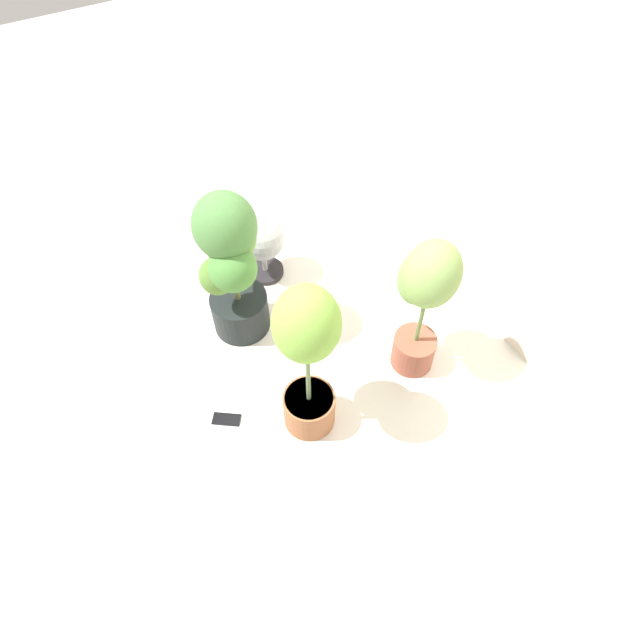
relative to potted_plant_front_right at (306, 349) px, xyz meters
The scene contains 7 objects.
ground_plane 0.56m from the potted_plant_front_right, 159.56° to the left, with size 8.00×8.00×0.00m, color silver.
mylar_back_wall 1.14m from the potted_plant_front_right, 106.47° to the left, with size 3.20×0.01×2.00m, color silver.
potted_plant_front_right is the anchor object (origin of this frame).
potted_plant_back_right 0.53m from the potted_plant_front_right, 92.18° to the left, with size 0.35×0.32×0.70m.
potted_plant_front_left 0.56m from the potted_plant_front_right, behind, with size 0.40×0.34×0.75m.
cell_phone 0.57m from the potted_plant_front_right, 114.74° to the right, with size 0.14×0.16×0.01m.
floor_fan 0.85m from the potted_plant_front_right, 165.78° to the left, with size 0.30×0.30×0.36m.
Camera 1 is at (1.22, -0.59, 2.00)m, focal length 30.41 mm.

